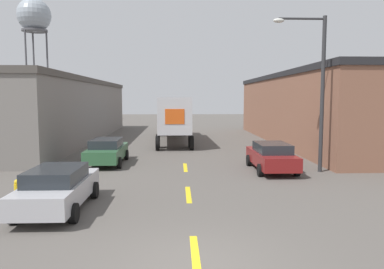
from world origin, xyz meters
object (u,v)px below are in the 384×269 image
(parked_car_right_mid, at_px, (271,156))
(parked_car_left_near, at_px, (58,188))
(parked_car_left_far, at_px, (107,151))
(semi_truck, at_px, (173,115))
(water_tower, at_px, (34,17))
(fire_hydrant, at_px, (18,193))
(street_lamp, at_px, (316,82))

(parked_car_right_mid, relative_size, parked_car_left_near, 1.00)
(parked_car_left_near, bearing_deg, parked_car_right_mid, 36.10)
(parked_car_right_mid, height_order, parked_car_left_far, same)
(semi_truck, distance_m, parked_car_left_far, 11.99)
(parked_car_left_far, distance_m, water_tower, 47.93)
(parked_car_left_near, xyz_separation_m, fire_hydrant, (-1.58, 0.54, -0.30))
(water_tower, distance_m, street_lamp, 54.42)
(semi_truck, height_order, parked_car_left_near, semi_truck)
(semi_truck, height_order, street_lamp, street_lamp)
(parked_car_left_near, height_order, parked_car_left_far, same)
(water_tower, bearing_deg, fire_hydrant, -70.66)
(parked_car_right_mid, relative_size, parked_car_left_far, 1.00)
(parked_car_left_far, relative_size, street_lamp, 0.59)
(parked_car_right_mid, bearing_deg, fire_hydrant, -150.35)
(semi_truck, height_order, parked_car_left_far, semi_truck)
(parked_car_left_far, bearing_deg, fire_hydrant, -100.73)
(parked_car_right_mid, height_order, street_lamp, street_lamp)
(semi_truck, distance_m, fire_hydrant, 20.43)
(semi_truck, relative_size, water_tower, 0.68)
(parked_car_right_mid, height_order, fire_hydrant, parked_car_right_mid)
(semi_truck, relative_size, street_lamp, 1.71)
(water_tower, height_order, street_lamp, water_tower)
(fire_hydrant, bearing_deg, parked_car_right_mid, 29.65)
(parked_car_left_far, xyz_separation_m, water_tower, (-18.91, 41.03, 16.01))
(semi_truck, height_order, fire_hydrant, semi_truck)
(semi_truck, xyz_separation_m, fire_hydrant, (-5.27, -19.65, -1.85))
(street_lamp, bearing_deg, water_tower, 124.45)
(semi_truck, xyz_separation_m, parked_car_left_far, (-3.69, -11.30, -1.55))
(parked_car_left_near, relative_size, fire_hydrant, 4.89)
(semi_truck, height_order, parked_car_right_mid, semi_truck)
(semi_truck, relative_size, parked_car_left_near, 2.91)
(parked_car_left_near, xyz_separation_m, water_tower, (-18.91, 49.92, 16.01))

